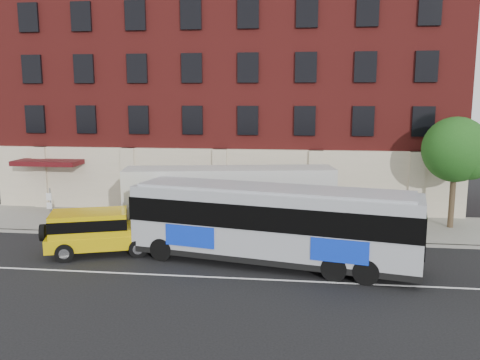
# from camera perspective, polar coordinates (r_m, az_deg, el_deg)

# --- Properties ---
(ground) EXTENTS (120.00, 120.00, 0.00)m
(ground) POSITION_cam_1_polar(r_m,az_deg,el_deg) (21.03, -7.53, -11.27)
(ground) COLOR black
(ground) RESTS_ON ground
(sidewalk) EXTENTS (60.00, 6.00, 0.15)m
(sidewalk) POSITION_cam_1_polar(r_m,az_deg,el_deg) (29.39, -3.14, -4.96)
(sidewalk) COLOR gray
(sidewalk) RESTS_ON ground
(kerb) EXTENTS (60.00, 0.25, 0.15)m
(kerb) POSITION_cam_1_polar(r_m,az_deg,el_deg) (26.55, -4.28, -6.57)
(kerb) COLOR gray
(kerb) RESTS_ON ground
(lane_line) EXTENTS (60.00, 0.12, 0.01)m
(lane_line) POSITION_cam_1_polar(r_m,az_deg,el_deg) (21.48, -7.19, -10.79)
(lane_line) COLOR white
(lane_line) RESTS_ON ground
(building) EXTENTS (30.00, 12.10, 15.00)m
(building) POSITION_cam_1_polar(r_m,az_deg,el_deg) (36.26, -1.03, 9.81)
(building) COLOR maroon
(building) RESTS_ON sidewalk
(sign_pole) EXTENTS (0.30, 0.20, 2.50)m
(sign_pole) POSITION_cam_1_polar(r_m,az_deg,el_deg) (29.19, -20.87, -2.91)
(sign_pole) COLOR gray
(sign_pole) RESTS_ON ground
(street_tree) EXTENTS (3.60, 3.60, 6.20)m
(street_tree) POSITION_cam_1_polar(r_m,az_deg,el_deg) (29.87, 23.51, 2.95)
(street_tree) COLOR #392A1C
(street_tree) RESTS_ON sidewalk
(city_bus) EXTENTS (13.10, 5.31, 3.51)m
(city_bus) POSITION_cam_1_polar(r_m,az_deg,el_deg) (22.23, 3.68, -4.81)
(city_bus) COLOR #A1A5AC
(city_bus) RESTS_ON ground
(yellow_suv) EXTENTS (5.52, 3.64, 2.06)m
(yellow_suv) POSITION_cam_1_polar(r_m,az_deg,el_deg) (24.81, -16.07, -5.45)
(yellow_suv) COLOR #DAB609
(yellow_suv) RESTS_ON ground
(shipping_container) EXTENTS (11.31, 4.14, 3.69)m
(shipping_container) POSITION_cam_1_polar(r_m,az_deg,el_deg) (26.71, -1.20, -2.57)
(shipping_container) COLOR black
(shipping_container) RESTS_ON ground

